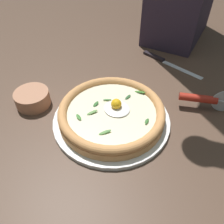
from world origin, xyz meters
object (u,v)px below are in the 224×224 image
object	(u,v)px
pizza	(112,112)
pizza_cutter	(204,99)
side_bowl	(33,98)
table_knife	(163,61)

from	to	relation	value
pizza	pizza_cutter	distance (m)	0.27
pizza	pizza_cutter	world-z (taller)	pizza_cutter
side_bowl	pizza_cutter	bearing A→B (deg)	27.39
table_knife	pizza_cutter	bearing A→B (deg)	-44.45
table_knife	side_bowl	bearing A→B (deg)	-121.19
pizza	side_bowl	distance (m)	0.24
pizza	table_knife	bearing A→B (deg)	87.75
pizza	side_bowl	world-z (taller)	pizza
side_bowl	table_knife	world-z (taller)	side_bowl
pizza	table_knife	world-z (taller)	pizza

